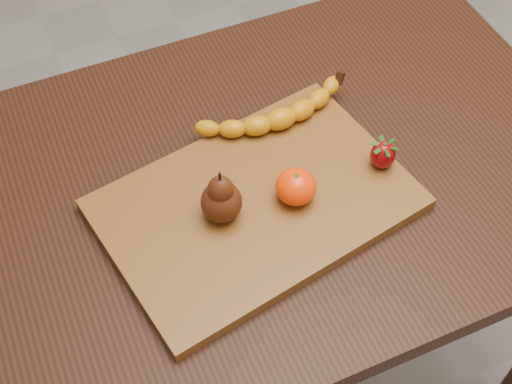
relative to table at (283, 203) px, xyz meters
name	(u,v)px	position (x,y,z in m)	size (l,w,h in m)	color
ground	(275,364)	(0.00, 0.00, -0.66)	(3.50, 3.50, 0.00)	slate
table	(283,203)	(0.00, 0.00, 0.00)	(1.00, 0.70, 0.76)	black
cutting_board	(256,204)	(-0.07, -0.06, 0.11)	(0.45, 0.30, 0.02)	brown
banana	(281,119)	(0.02, 0.06, 0.14)	(0.23, 0.06, 0.04)	#C98209
pear	(221,195)	(-0.13, -0.06, 0.17)	(0.06, 0.06, 0.09)	#401B0A
mandarin	(296,187)	(-0.02, -0.07, 0.14)	(0.06, 0.06, 0.05)	#FF3602
strawberry	(383,154)	(0.13, -0.07, 0.14)	(0.04, 0.04, 0.05)	#7F0307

